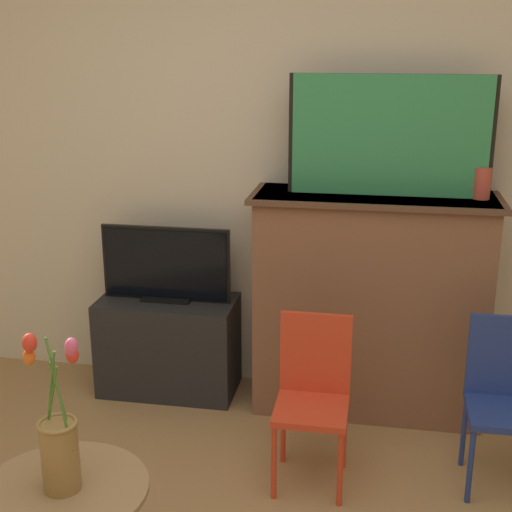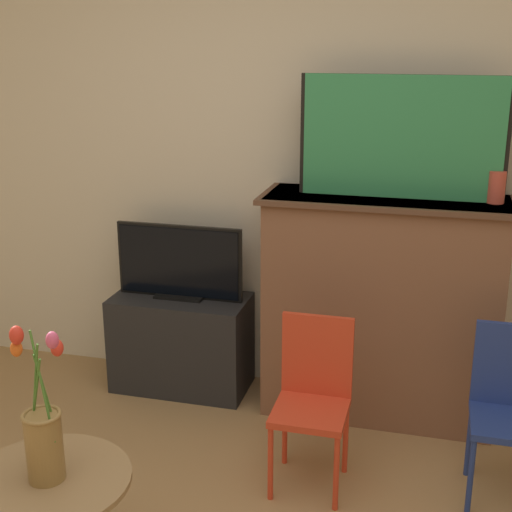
{
  "view_description": "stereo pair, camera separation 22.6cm",
  "coord_description": "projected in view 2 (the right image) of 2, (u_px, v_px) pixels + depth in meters",
  "views": [
    {
      "loc": [
        0.43,
        -1.57,
        1.9
      ],
      "look_at": [
        -0.06,
        1.18,
        1.03
      ],
      "focal_mm": 50.0,
      "sensor_mm": 36.0,
      "label": 1
    },
    {
      "loc": [
        0.65,
        -1.53,
        1.9
      ],
      "look_at": [
        -0.06,
        1.18,
        1.03
      ],
      "focal_mm": 50.0,
      "sensor_mm": 36.0,
      "label": 2
    }
  ],
  "objects": [
    {
      "name": "wall_back",
      "position": [
        315.0,
        146.0,
        3.7
      ],
      "size": [
        8.0,
        0.06,
        2.7
      ],
      "color": "beige",
      "rests_on": "ground"
    },
    {
      "name": "fireplace_mantel",
      "position": [
        381.0,
        306.0,
        3.61
      ],
      "size": [
        1.22,
        0.45,
        1.15
      ],
      "color": "brown",
      "rests_on": "ground"
    },
    {
      "name": "painting",
      "position": [
        402.0,
        137.0,
        3.35
      ],
      "size": [
        0.97,
        0.03,
        0.58
      ],
      "color": "black",
      "rests_on": "fireplace_mantel"
    },
    {
      "name": "mantel_candle",
      "position": [
        497.0,
        187.0,
        3.3
      ],
      "size": [
        0.08,
        0.08,
        0.15
      ],
      "color": "#CC4C3D",
      "rests_on": "fireplace_mantel"
    },
    {
      "name": "tv_stand",
      "position": [
        182.0,
        342.0,
        3.96
      ],
      "size": [
        0.74,
        0.38,
        0.53
      ],
      "color": "#232326",
      "rests_on": "ground"
    },
    {
      "name": "tv_monitor",
      "position": [
        179.0,
        263.0,
        3.83
      ],
      "size": [
        0.7,
        0.12,
        0.41
      ],
      "color": "black",
      "rests_on": "tv_stand"
    },
    {
      "name": "chair_red",
      "position": [
        313.0,
        392.0,
        3.08
      ],
      "size": [
        0.31,
        0.31,
        0.75
      ],
      "color": "red",
      "rests_on": "ground"
    },
    {
      "name": "chair_blue",
      "position": [
        509.0,
        403.0,
        2.99
      ],
      "size": [
        0.31,
        0.31,
        0.75
      ],
      "color": "navy",
      "rests_on": "ground"
    },
    {
      "name": "vase_tulips",
      "position": [
        43.0,
        434.0,
        2.3
      ],
      "size": [
        0.23,
        0.15,
        0.55
      ],
      "color": "olive",
      "rests_on": "side_table"
    }
  ]
}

